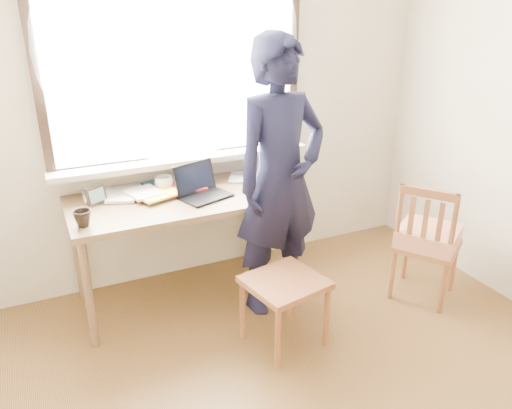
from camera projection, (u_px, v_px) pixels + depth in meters
name	position (u px, v px, depth m)	size (l,w,h in m)	color
room_shell	(354.00, 97.00, 1.90)	(3.52, 4.02, 2.61)	beige
desk	(179.00, 208.00, 3.33)	(1.42, 0.71, 0.76)	brown
laptop	(201.00, 189.00, 3.31)	(0.38, 0.34, 0.21)	black
mug_white	(164.00, 183.00, 3.42)	(0.12, 0.12, 0.10)	white
mug_dark	(83.00, 218.00, 2.87)	(0.11, 0.11, 0.10)	black
mouse	(253.00, 189.00, 3.41)	(0.08, 0.06, 0.03)	black
desk_clutter	(149.00, 191.00, 3.36)	(0.81, 0.44, 0.04)	teal
book_a	(118.00, 193.00, 3.35)	(0.18, 0.24, 0.02)	white
book_b	(230.00, 177.00, 3.66)	(0.17, 0.24, 0.02)	white
picture_frame	(96.00, 197.00, 3.17)	(0.13, 0.08, 0.11)	black
work_chair	(285.00, 290.00, 2.98)	(0.50, 0.49, 0.44)	brown
side_chair	(428.00, 238.00, 3.43)	(0.54, 0.55, 0.87)	brown
person	(280.00, 179.00, 3.20)	(0.66, 0.43, 1.82)	black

